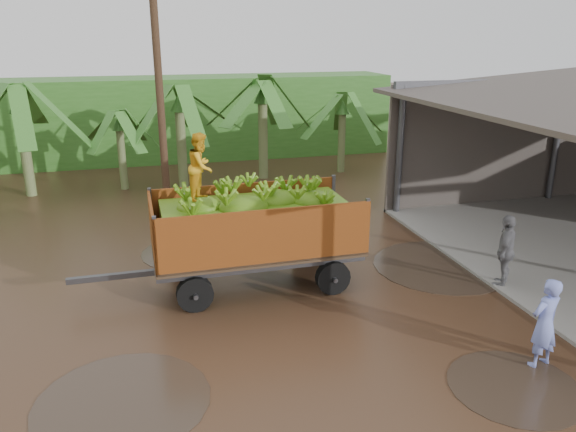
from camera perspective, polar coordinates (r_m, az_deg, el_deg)
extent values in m
plane|color=black|center=(11.55, -0.98, -10.29)|extent=(100.00, 100.00, 0.00)
cube|color=#383330|center=(21.00, 25.27, 6.88)|extent=(12.00, 0.12, 4.00)
cube|color=#2D661E|center=(26.12, -14.09, 9.53)|extent=(22.00, 3.00, 3.60)
cube|color=#47474C|center=(12.58, -17.54, -5.90)|extent=(1.81, 0.14, 0.12)
imported|color=gold|center=(11.93, -8.82, 4.99)|extent=(0.79, 0.86, 1.43)
imported|color=#7685D8|center=(10.62, 24.62, -9.86)|extent=(0.67, 0.52, 1.63)
imported|color=slate|center=(13.45, 21.25, -3.35)|extent=(1.00, 1.00, 1.70)
cylinder|color=#47301E|center=(18.29, -13.03, 13.72)|extent=(0.24, 0.24, 8.43)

